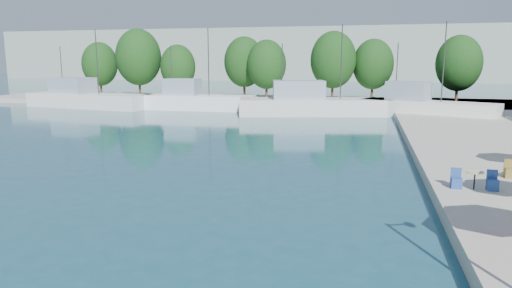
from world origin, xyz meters
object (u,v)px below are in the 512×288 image
(trawler_01, at_px, (86,99))
(trawler_03, at_px, (319,105))
(trawler_04, at_px, (423,108))
(trawler_02, at_px, (196,101))

(trawler_01, bearing_deg, trawler_03, 7.03)
(trawler_03, height_order, trawler_04, same)
(trawler_03, bearing_deg, trawler_04, -15.33)
(trawler_01, relative_size, trawler_02, 1.29)
(trawler_01, xyz_separation_m, trawler_03, (30.19, -1.33, -0.00))
(trawler_03, bearing_deg, trawler_01, 164.36)
(trawler_01, height_order, trawler_03, same)
(trawler_04, bearing_deg, trawler_03, -158.07)
(trawler_02, distance_m, trawler_04, 26.30)
(trawler_01, relative_size, trawler_03, 0.93)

